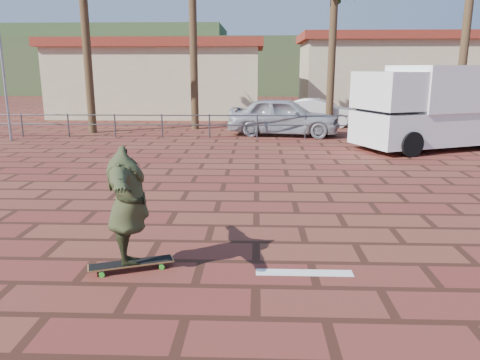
% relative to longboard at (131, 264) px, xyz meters
% --- Properties ---
extents(ground, '(120.00, 120.00, 0.00)m').
position_rel_longboard_xyz_m(ground, '(1.83, 1.19, -0.10)').
color(ground, brown).
rests_on(ground, ground).
extents(paint_stripe, '(1.40, 0.22, 0.01)m').
position_rel_longboard_xyz_m(paint_stripe, '(2.53, -0.01, -0.10)').
color(paint_stripe, white).
rests_on(paint_stripe, ground).
extents(guardrail, '(24.06, 0.06, 1.00)m').
position_rel_longboard_xyz_m(guardrail, '(1.83, 13.19, 0.58)').
color(guardrail, '#47494F').
rests_on(guardrail, ground).
extents(flagpole, '(1.30, 0.10, 8.00)m').
position_rel_longboard_xyz_m(flagpole, '(-8.05, 12.19, 4.54)').
color(flagpole, gray).
rests_on(flagpole, ground).
extents(building_west, '(12.60, 7.60, 4.50)m').
position_rel_longboard_xyz_m(building_west, '(-4.17, 23.19, 2.18)').
color(building_west, beige).
rests_on(building_west, ground).
extents(building_east, '(10.60, 6.60, 5.00)m').
position_rel_longboard_xyz_m(building_east, '(9.83, 25.19, 2.44)').
color(building_east, beige).
rests_on(building_east, ground).
extents(hill_front, '(70.00, 18.00, 6.00)m').
position_rel_longboard_xyz_m(hill_front, '(1.83, 51.19, 2.90)').
color(hill_front, '#384C28').
rests_on(hill_front, ground).
extents(hill_back, '(35.00, 14.00, 8.00)m').
position_rel_longboard_xyz_m(hill_back, '(-20.17, 57.19, 3.90)').
color(hill_back, '#384C28').
rests_on(hill_back, ground).
extents(longboard, '(1.25, 0.68, 0.12)m').
position_rel_longboard_xyz_m(longboard, '(0.00, 0.00, 0.00)').
color(longboard, olive).
rests_on(longboard, ground).
extents(skateboarder, '(1.17, 2.21, 1.73)m').
position_rel_longboard_xyz_m(skateboarder, '(-0.00, -0.00, 0.89)').
color(skateboarder, '#32381E').
rests_on(skateboarder, longboard).
extents(campervan, '(6.20, 4.40, 2.97)m').
position_rel_longboard_xyz_m(campervan, '(8.30, 11.01, 1.46)').
color(campervan, white).
rests_on(campervan, ground).
extents(car_silver, '(5.07, 2.71, 1.64)m').
position_rel_longboard_xyz_m(car_silver, '(2.99, 14.19, 0.72)').
color(car_silver, '#AAACB1').
rests_on(car_silver, ground).
extents(car_white, '(4.33, 2.28, 1.36)m').
position_rel_longboard_xyz_m(car_white, '(4.93, 17.69, 0.58)').
color(car_white, white).
rests_on(car_white, ground).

